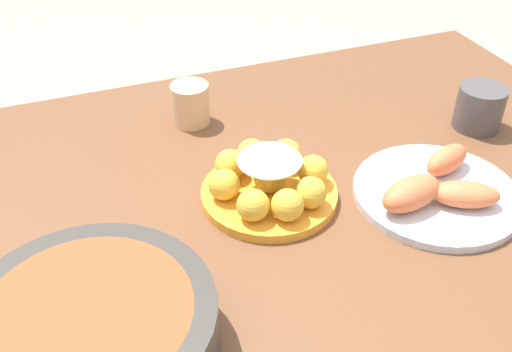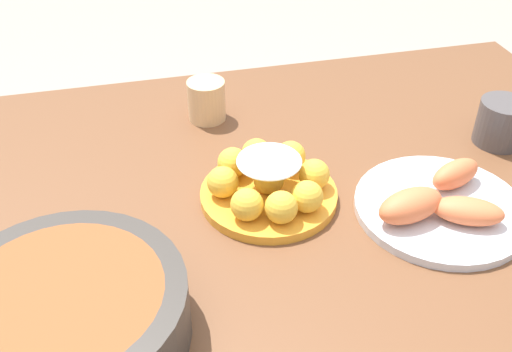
{
  "view_description": "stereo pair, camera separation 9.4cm",
  "coord_description": "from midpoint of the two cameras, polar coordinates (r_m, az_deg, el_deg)",
  "views": [
    {
      "loc": [
        0.25,
        0.72,
        1.36
      ],
      "look_at": [
        -0.02,
        0.01,
        0.8
      ],
      "focal_mm": 42.0,
      "sensor_mm": 36.0,
      "label": 1
    },
    {
      "loc": [
        0.16,
        0.75,
        1.36
      ],
      "look_at": [
        -0.02,
        0.01,
        0.8
      ],
      "focal_mm": 42.0,
      "sensor_mm": 36.0,
      "label": 2
    }
  ],
  "objects": [
    {
      "name": "seafood_platter",
      "position": [
        0.98,
        14.2,
        -1.4
      ],
      "size": [
        0.27,
        0.27,
        0.06
      ],
      "color": "silver",
      "rests_on": "dining_table"
    },
    {
      "name": "cup_near",
      "position": [
        1.15,
        -8.63,
        6.74
      ],
      "size": [
        0.07,
        0.07,
        0.08
      ],
      "color": "#DBB27F",
      "rests_on": "dining_table"
    },
    {
      "name": "dining_table",
      "position": [
        1.04,
        -3.79,
        -6.04
      ],
      "size": [
        1.45,
        0.87,
        0.76
      ],
      "color": "brown",
      "rests_on": "ground_plane"
    },
    {
      "name": "cup_far",
      "position": [
        1.18,
        18.4,
        6.14
      ],
      "size": [
        0.09,
        0.09,
        0.08
      ],
      "color": "#4C4747",
      "rests_on": "dining_table"
    },
    {
      "name": "serving_bowl",
      "position": [
        0.75,
        -19.02,
        -14.01
      ],
      "size": [
        0.3,
        0.3,
        0.08
      ],
      "color": "#3D3833",
      "rests_on": "dining_table"
    },
    {
      "name": "cake_plate",
      "position": [
        0.94,
        -1.58,
        -0.72
      ],
      "size": [
        0.22,
        0.22,
        0.08
      ],
      "color": "gold",
      "rests_on": "dining_table"
    }
  ]
}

